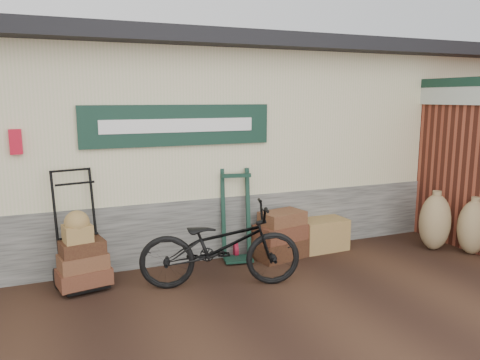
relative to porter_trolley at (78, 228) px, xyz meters
name	(u,v)px	position (x,y,z in m)	size (l,w,h in m)	color
ground	(226,285)	(1.68, -0.70, -0.74)	(80.00, 80.00, 0.00)	black
station_building	(169,139)	(1.67, 2.04, 0.87)	(14.40, 4.10, 3.20)	#4C4C47
brick_outbuilding	(445,154)	(6.37, 0.50, 0.56)	(1.71, 4.51, 2.62)	maroon
porter_trolley	(78,228)	(0.00, 0.00, 0.00)	(0.74, 0.56, 1.48)	black
green_barrow	(236,215)	(2.16, 0.15, -0.08)	(0.47, 0.40, 1.32)	#112E22
suitcase_stack	(280,234)	(2.79, -0.01, -0.39)	(0.78, 0.49, 0.69)	#371911
wicker_hamper	(322,234)	(3.55, 0.08, -0.50)	(0.74, 0.48, 0.48)	olive
bicycle	(220,241)	(1.62, -0.68, -0.16)	(1.99, 0.69, 1.16)	black
burlap_sack_left	(435,222)	(5.15, -0.58, -0.31)	(0.54, 0.46, 0.87)	olive
burlap_sack_right	(473,227)	(5.53, -0.96, -0.33)	(0.51, 0.43, 0.82)	olive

